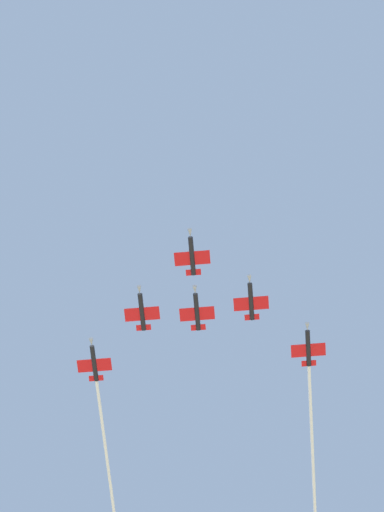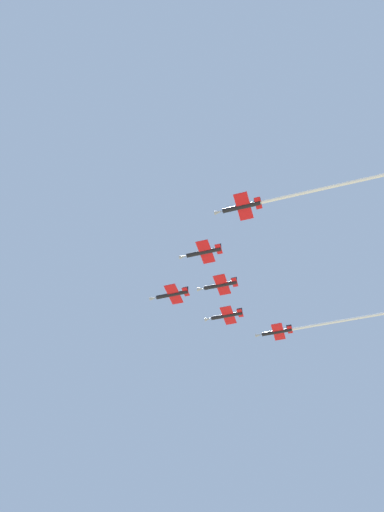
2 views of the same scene
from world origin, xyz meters
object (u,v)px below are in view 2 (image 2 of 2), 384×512
(jet_lead, at_px, (171,295))
(jet_port_inner, at_px, (203,252))
(jet_starboard_outer, at_px, (339,185))
(jet_starboard_inner, at_px, (226,316))
(jet_center_rear, at_px, (367,316))
(jet_port_outer, at_px, (219,285))

(jet_lead, xyz_separation_m, jet_port_inner, (-15.46, -11.34, 0.76))
(jet_port_inner, distance_m, jet_starboard_outer, 40.44)
(jet_lead, height_order, jet_starboard_inner, jet_lead)
(jet_starboard_inner, bearing_deg, jet_port_inner, 180.00)
(jet_starboard_outer, height_order, jet_center_rear, jet_center_rear)
(jet_port_inner, height_order, jet_starboard_outer, jet_port_inner)
(jet_lead, height_order, jet_port_outer, jet_lead)
(jet_lead, height_order, jet_port_inner, jet_port_inner)
(jet_starboard_outer, distance_m, jet_center_rear, 54.40)
(jet_starboard_inner, height_order, jet_center_rear, jet_center_rear)
(jet_starboard_inner, height_order, jet_starboard_outer, jet_starboard_outer)
(jet_port_inner, bearing_deg, jet_starboard_outer, -109.59)
(jet_port_outer, bearing_deg, jet_lead, 90.00)
(jet_starboard_inner, xyz_separation_m, jet_starboard_outer, (-45.99, -31.46, 0.33))
(jet_lead, relative_size, jet_starboard_inner, 1.00)
(jet_port_inner, relative_size, jet_port_outer, 1.00)
(jet_port_inner, relative_size, jet_center_rear, 0.14)
(jet_port_inner, relative_size, jet_starboard_inner, 1.00)
(jet_starboard_inner, bearing_deg, jet_starboard_outer, -136.88)
(jet_starboard_inner, xyz_separation_m, jet_center_rear, (6.93, -44.06, 0.67))
(jet_lead, height_order, jet_starboard_outer, jet_lead)
(jet_port_inner, relative_size, jet_starboard_outer, 0.16)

